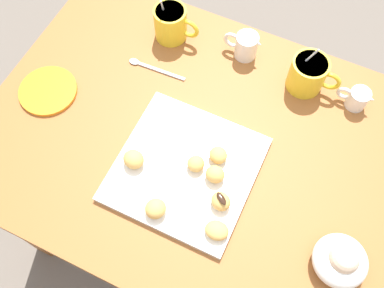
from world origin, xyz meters
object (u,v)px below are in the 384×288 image
at_px(beignet_4, 196,164).
at_px(dining_table, 193,160).
at_px(beignet_0, 218,155).
at_px(beignet_2, 134,159).
at_px(beignet_3, 221,201).
at_px(cream_pitcher_white, 246,45).
at_px(beignet_5, 217,230).
at_px(beignet_6, 215,174).
at_px(chocolate_sauce_pitcher, 358,98).
at_px(coffee_mug_yellow_left, 171,23).
at_px(saucer_orange_left, 48,91).
at_px(beignet_1, 156,209).
at_px(pastry_plate_square, 186,169).
at_px(ice_cream_bowl, 341,260).
at_px(coffee_mug_yellow_right, 308,74).

bearing_deg(beignet_4, dining_table, 118.50).
distance_m(dining_table, beignet_0, 0.19).
height_order(beignet_2, beignet_3, beignet_2).
distance_m(cream_pitcher_white, beignet_0, 0.33).
height_order(beignet_5, beignet_6, beignet_6).
height_order(chocolate_sauce_pitcher, beignet_6, chocolate_sauce_pitcher).
distance_m(cream_pitcher_white, beignet_3, 0.44).
relative_size(coffee_mug_yellow_left, beignet_6, 3.22).
distance_m(saucer_orange_left, beignet_6, 0.50).
xyz_separation_m(dining_table, coffee_mug_yellow_left, (-0.19, 0.27, 0.19)).
distance_m(coffee_mug_yellow_left, beignet_1, 0.52).
distance_m(dining_table, beignet_5, 0.30).
relative_size(saucer_orange_left, beignet_0, 3.38).
bearing_deg(beignet_6, chocolate_sauce_pitcher, 55.01).
xyz_separation_m(beignet_4, beignet_5, (0.11, -0.12, -0.00)).
relative_size(beignet_2, beignet_4, 1.23).
height_order(dining_table, pastry_plate_square, pastry_plate_square).
bearing_deg(ice_cream_bowl, coffee_mug_yellow_right, 117.15).
height_order(dining_table, coffee_mug_yellow_right, coffee_mug_yellow_right).
relative_size(ice_cream_bowl, beignet_0, 2.62).
relative_size(beignet_4, beignet_5, 0.78).
bearing_deg(beignet_5, beignet_0, 112.71).
relative_size(dining_table, cream_pitcher_white, 10.11).
relative_size(coffee_mug_yellow_right, ice_cream_bowl, 1.22).
relative_size(beignet_1, beignet_6, 1.05).
bearing_deg(beignet_3, beignet_6, 125.14).
height_order(beignet_3, beignet_6, beignet_6).
bearing_deg(beignet_3, cream_pitcher_white, 104.93).
bearing_deg(beignet_3, beignet_5, -74.02).
relative_size(beignet_1, beignet_3, 1.04).
distance_m(beignet_1, beignet_6, 0.16).
distance_m(ice_cream_bowl, beignet_6, 0.32).
bearing_deg(beignet_5, beignet_4, 131.23).
distance_m(beignet_2, beignet_6, 0.19).
bearing_deg(beignet_3, coffee_mug_yellow_right, 80.45).
xyz_separation_m(ice_cream_bowl, beignet_2, (-0.51, 0.02, -0.00)).
relative_size(beignet_0, beignet_4, 1.09).
distance_m(cream_pitcher_white, beignet_2, 0.43).
bearing_deg(coffee_mug_yellow_left, pastry_plate_square, -59.08).
bearing_deg(ice_cream_bowl, pastry_plate_square, 171.37).
bearing_deg(saucer_orange_left, beignet_0, 0.97).
bearing_deg(beignet_6, coffee_mug_yellow_right, 73.14).
distance_m(pastry_plate_square, beignet_1, 0.13).
relative_size(beignet_0, beignet_2, 0.89).
distance_m(beignet_3, beignet_6, 0.07).
bearing_deg(beignet_3, beignet_2, 178.31).
height_order(dining_table, chocolate_sauce_pitcher, chocolate_sauce_pitcher).
xyz_separation_m(beignet_4, beignet_6, (0.05, -0.01, 0.00)).
bearing_deg(ice_cream_bowl, saucer_orange_left, 172.53).
bearing_deg(beignet_5, ice_cream_bowl, 10.97).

